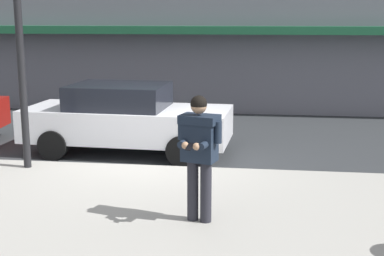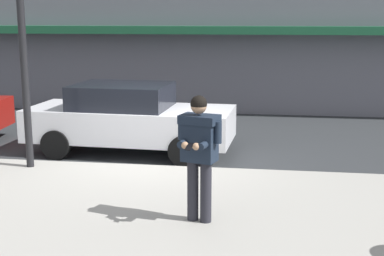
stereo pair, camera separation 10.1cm
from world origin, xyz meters
TOP-DOWN VIEW (x-y plane):
  - ground_plane at (0.00, 0.00)m, footprint 80.00×80.00m
  - sidewalk at (1.00, -2.85)m, footprint 32.00×5.30m
  - curb_paint_line at (1.00, 0.05)m, footprint 28.00×0.12m
  - parked_sedan_mid at (-0.74, 1.23)m, footprint 4.58×2.10m
  - man_texting_on_phone at (1.40, -2.98)m, footprint 0.63×0.64m
  - street_lamp_post at (-2.22, -0.65)m, footprint 0.36×0.36m

SIDE VIEW (x-z plane):
  - ground_plane at x=0.00m, z-range 0.00..0.00m
  - curb_paint_line at x=1.00m, z-range 0.00..0.01m
  - sidewalk at x=1.00m, z-range 0.00..0.14m
  - parked_sedan_mid at x=-0.74m, z-range 0.02..1.56m
  - man_texting_on_phone at x=1.40m, z-range 0.35..2.15m
  - street_lamp_post at x=-2.22m, z-range 0.70..5.58m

